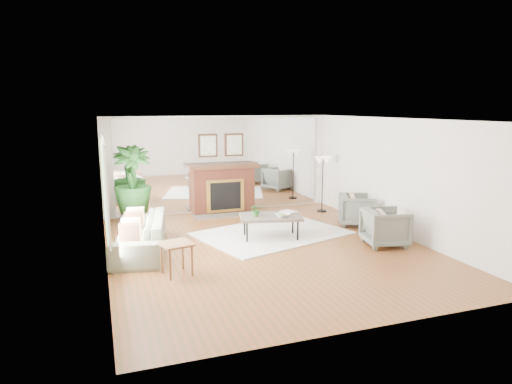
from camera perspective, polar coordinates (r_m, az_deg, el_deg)
name	(u,v)px	position (r m, az deg, el deg)	size (l,w,h in m)	color
ground	(268,248)	(9.01, 1.46, -7.04)	(7.00, 7.00, 0.00)	brown
wall_left	(103,195)	(8.16, -18.54, -0.40)	(0.02, 7.00, 2.50)	white
wall_right	(399,178)	(10.15, 17.49, 1.73)	(0.02, 7.00, 2.50)	white
wall_back	(221,164)	(12.00, -4.42, 3.50)	(6.00, 0.02, 2.50)	white
mirror_panel	(221,164)	(11.99, -4.40, 3.49)	(5.40, 0.04, 2.40)	silver
window_panel	(104,186)	(8.54, -18.42, 0.76)	(0.04, 2.40, 1.50)	#B2E09E
fireplace	(223,188)	(11.87, -4.09, 0.54)	(1.85, 0.83, 2.05)	brown
area_rug	(272,233)	(9.97, 1.99, -5.19)	(3.02, 2.16, 0.03)	white
coffee_table	(271,218)	(9.51, 1.85, -3.21)	(1.38, 0.99, 0.50)	#61574D
sofa	(140,234)	(8.98, -14.33, -5.17)	(2.32, 0.91, 0.68)	slate
armchair_back	(357,210)	(10.90, 12.50, -2.18)	(0.78, 0.80, 0.73)	slate
armchair_front	(385,227)	(9.45, 15.88, -4.25)	(0.79, 0.82, 0.74)	slate
side_table	(176,248)	(7.63, -9.94, -6.91)	(0.57, 0.57, 0.54)	brown
potted_ficus	(133,183)	(11.09, -15.17, 1.07)	(0.87, 0.87, 1.80)	black
floor_lamp	(323,165)	(11.99, 8.37, 3.39)	(0.48, 0.26, 1.46)	black
tabletop_plant	(256,209)	(9.42, 0.03, -2.17)	(0.26, 0.23, 0.29)	#2A6525
fruit_bowl	(282,215)	(9.38, 3.33, -2.94)	(0.27, 0.27, 0.07)	brown
book	(285,212)	(9.74, 3.64, -2.57)	(0.24, 0.32, 0.02)	brown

